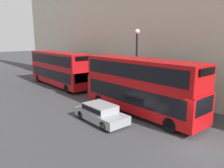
# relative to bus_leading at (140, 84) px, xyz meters

# --- Properties ---
(ground_plane) EXTENTS (200.00, 200.00, 0.00)m
(ground_plane) POSITION_rel_bus_leading_xyz_m (-1.60, -5.97, -2.43)
(ground_plane) COLOR #38383A
(bus_leading) EXTENTS (2.59, 10.71, 4.41)m
(bus_leading) POSITION_rel_bus_leading_xyz_m (0.00, 0.00, 0.00)
(bus_leading) COLOR #B20C0F
(bus_leading) RESTS_ON ground
(bus_second_in_queue) EXTENTS (2.59, 11.32, 4.24)m
(bus_second_in_queue) POSITION_rel_bus_leading_xyz_m (0.00, 13.74, -0.09)
(bus_second_in_queue) COLOR #A80F14
(bus_second_in_queue) RESTS_ON ground
(car_dark_sedan) EXTENTS (1.86, 4.28, 1.29)m
(car_dark_sedan) POSITION_rel_bus_leading_xyz_m (-3.40, 0.62, -1.74)
(car_dark_sedan) COLOR gray
(car_dark_sedan) RESTS_ON ground
(street_lamp) EXTENTS (0.44, 0.44, 6.74)m
(street_lamp) POSITION_rel_bus_leading_xyz_m (2.06, 2.36, 1.71)
(street_lamp) COLOR black
(street_lamp) RESTS_ON ground
(pedestrian) EXTENTS (0.36, 0.36, 1.73)m
(pedestrian) POSITION_rel_bus_leading_xyz_m (2.64, 9.62, -1.63)
(pedestrian) COLOR #334C6B
(pedestrian) RESTS_ON ground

